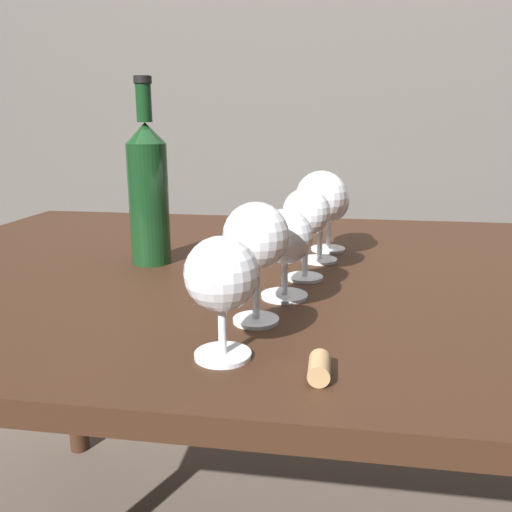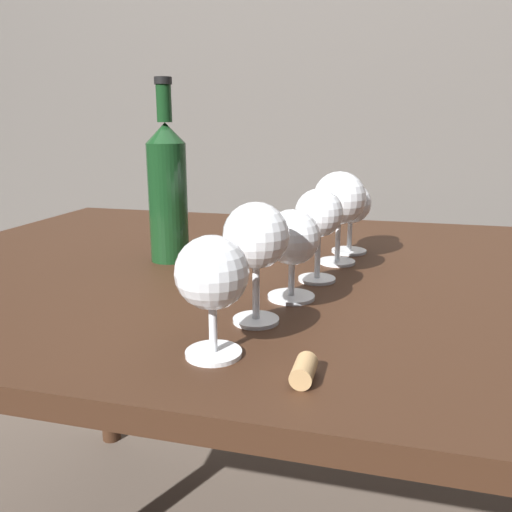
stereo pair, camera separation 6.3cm
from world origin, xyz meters
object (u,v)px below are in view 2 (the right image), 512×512
wine_glass_port (256,239)px  cork (304,370)px  wine_glass_pinot (212,275)px  wine_glass_amber (351,205)px  wine_glass_rose (319,216)px  wine_bottle (168,189)px  wine_glass_cabernet (339,199)px  wine_glass_chardonnay (292,240)px

wine_glass_port → cork: bearing=-58.6°
wine_glass_pinot → wine_glass_amber: (0.10, 0.50, 0.00)m
wine_glass_pinot → wine_glass_port: wine_glass_port is taller
wine_glass_rose → wine_glass_amber: (0.03, 0.20, -0.01)m
wine_glass_rose → wine_bottle: bearing=167.9°
wine_glass_pinot → wine_glass_cabernet: (0.09, 0.41, 0.02)m
wine_glass_port → wine_glass_amber: bearing=78.3°
wine_glass_amber → wine_glass_pinot: bearing=-101.5°
wine_glass_pinot → wine_bottle: wine_bottle is taller
cork → wine_glass_cabernet: bearing=91.9°
wine_glass_cabernet → wine_bottle: bearing=-169.5°
wine_glass_port → wine_glass_rose: wine_glass_port is taller
wine_bottle → wine_glass_chardonnay: bearing=-31.4°
wine_glass_pinot → cork: 0.13m
wine_glass_amber → wine_glass_port: bearing=-101.7°
wine_glass_chardonnay → wine_glass_pinot: bearing=-102.5°
wine_glass_cabernet → cork: wine_glass_cabernet is taller
wine_glass_port → wine_glass_amber: size_ratio=1.14×
wine_glass_pinot → wine_glass_chardonnay: 0.21m
wine_glass_rose → wine_glass_amber: wine_glass_rose is taller
wine_glass_pinot → wine_glass_rose: bearing=77.1°
wine_glass_chardonnay → wine_glass_rose: wine_glass_rose is taller
wine_glass_rose → wine_glass_amber: 0.20m
wine_glass_port → cork: (0.08, -0.14, -0.10)m
wine_glass_pinot → wine_glass_cabernet: 0.42m
wine_glass_rose → cork: 0.35m
wine_glass_port → wine_bottle: 0.34m
wine_glass_chardonnay → wine_glass_rose: (0.02, 0.10, 0.02)m
wine_glass_cabernet → wine_glass_pinot: bearing=-102.0°
wine_glass_pinot → wine_glass_rose: 0.31m
wine_glass_port → cork: wine_glass_port is taller
wine_glass_pinot → wine_glass_cabernet: bearing=78.0°
wine_glass_port → wine_glass_amber: wine_glass_port is taller
cork → wine_glass_chardonnay: bearing=103.7°
wine_glass_port → wine_bottle: size_ratio=0.48×
wine_glass_cabernet → wine_glass_rose: bearing=-99.7°
wine_glass_amber → wine_glass_cabernet: bearing=-99.2°
wine_glass_pinot → wine_glass_amber: bearing=78.5°
wine_glass_chardonnay → cork: 0.26m
wine_glass_port → wine_glass_chardonnay: bearing=75.6°
wine_glass_port → wine_glass_cabernet: bearing=77.5°
wine_glass_pinot → wine_glass_chardonnay: size_ratio=1.03×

